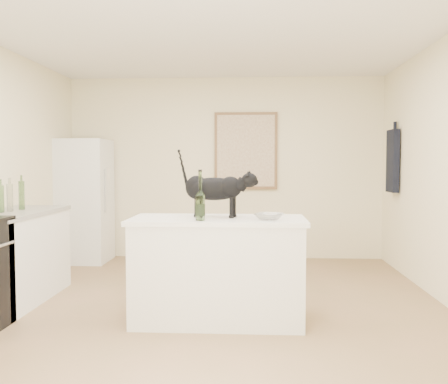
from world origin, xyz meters
The scene contains 17 objects.
floor centered at (0.00, 0.00, 0.00)m, with size 5.50×5.50×0.00m, color #987151.
ceiling centered at (0.00, 0.00, 2.60)m, with size 5.50×5.50×0.00m, color white.
wall_back centered at (0.00, 2.75, 1.30)m, with size 4.50×4.50×0.00m, color beige.
wall_front centered at (0.00, -2.75, 1.30)m, with size 4.50×4.50×0.00m, color beige.
island_base centered at (0.10, -0.20, 0.43)m, with size 1.44×0.67×0.86m, color white.
island_top centered at (0.10, -0.20, 0.88)m, with size 1.50×0.70×0.04m, color white.
left_cabinets centered at (-1.95, 0.30, 0.43)m, with size 0.60×1.40×0.86m, color white.
left_countertop centered at (-1.95, 0.30, 0.88)m, with size 0.62×1.44×0.04m, color gray.
fridge centered at (-1.95, 2.35, 0.85)m, with size 0.68×0.68×1.70m, color white.
artwork_frame centered at (0.30, 2.72, 1.55)m, with size 0.90×0.03×1.10m, color brown.
artwork_canvas centered at (0.30, 2.70, 1.55)m, with size 0.82×0.00×1.02m, color beige.
hanging_garment centered at (2.19, 2.05, 1.40)m, with size 0.08×0.34×0.80m, color black.
black_cat centered at (0.06, -0.14, 1.12)m, with size 0.63×0.19×0.44m, color black, non-canonical shape.
wine_bottle centered at (-0.03, -0.41, 1.08)m, with size 0.08×0.08×0.37m, color #335A24.
glass_bowl centered at (0.53, -0.35, 0.93)m, with size 0.23×0.23×0.06m, color silver.
fridge_paper centered at (-1.60, 2.33, 1.23)m, with size 0.00×0.12×0.16m, color white.
counter_bottle_cluster centered at (-1.97, 0.30, 1.04)m, with size 0.12×0.36×0.29m.
Camera 1 is at (0.40, -4.46, 1.36)m, focal length 40.05 mm.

